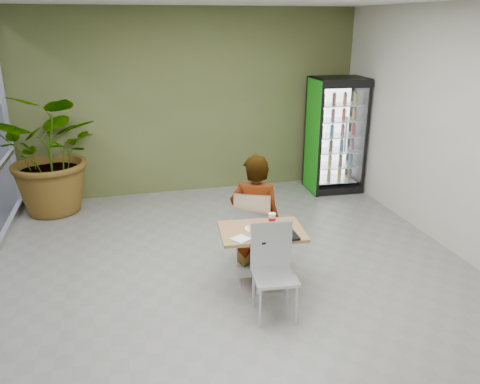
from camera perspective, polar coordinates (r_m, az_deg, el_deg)
name	(u,v)px	position (r m, az deg, el deg)	size (l,w,h in m)	color
ground	(241,285)	(5.66, 0.16, -11.33)	(7.00, 7.00, 0.00)	gray
room_envelope	(241,155)	(5.01, 0.18, 4.48)	(6.00, 7.00, 3.20)	beige
dining_table	(262,247)	(5.36, 2.65, -6.73)	(1.00, 0.74, 0.75)	#9E6D44
chair_far	(253,223)	(5.83, 1.58, -3.82)	(0.59, 0.59, 1.00)	silver
chair_near	(273,262)	(4.95, 4.04, -8.55)	(0.48, 0.49, 0.99)	silver
seated_woman	(255,222)	(5.88, 1.85, -3.67)	(0.65, 0.42, 1.76)	black
pizza_plate	(255,228)	(5.27, 1.80, -4.40)	(0.31, 0.25, 0.03)	white
soda_cup	(272,220)	(5.34, 3.92, -3.42)	(0.09, 0.09, 0.15)	white
napkin_stack	(241,239)	(5.01, 0.11, -5.79)	(0.17, 0.17, 0.02)	white
cafeteria_tray	(277,235)	(5.11, 4.53, -5.30)	(0.43, 0.31, 0.02)	black
beverage_fridge	(336,135)	(8.65, 11.58, 6.78)	(0.97, 0.76, 2.04)	black
potted_plant	(53,153)	(8.01, -21.79, 4.43)	(1.77, 1.53, 1.97)	#2F6227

